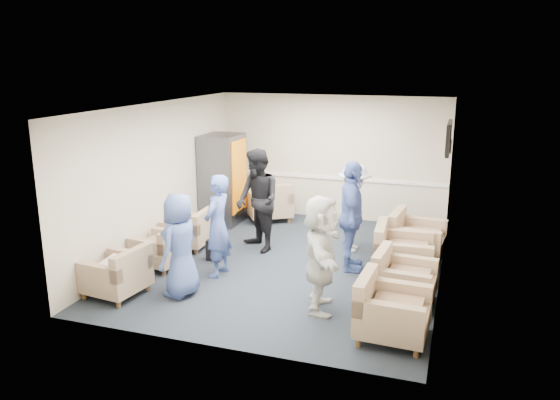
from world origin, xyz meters
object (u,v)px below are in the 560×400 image
(armchair_right_midfar, at_px, (400,255))
(person_back_right, at_px, (354,208))
(armchair_left_near, at_px, (118,275))
(armchair_right_midnear, at_px, (401,281))
(armchair_right_far, at_px, (414,239))
(armchair_corner, at_px, (269,204))
(person_back_left, at_px, (258,201))
(vending_machine, at_px, (223,179))
(person_mid_right, at_px, (351,217))
(person_front_right, at_px, (321,254))
(person_front_left, at_px, (180,245))
(person_mid_left, at_px, (217,226))
(armchair_left_far, at_px, (190,232))
(armchair_left_mid, at_px, (162,250))
(armchair_right_near, at_px, (388,313))

(armchair_right_midfar, bearing_deg, person_back_right, 40.90)
(armchair_left_near, bearing_deg, armchair_right_midfar, 125.68)
(armchair_right_midnear, height_order, armchair_right_far, armchair_right_far)
(armchair_corner, distance_m, person_back_left, 2.01)
(armchair_right_far, relative_size, person_back_right, 0.61)
(armchair_left_near, height_order, armchair_right_midnear, armchair_right_midnear)
(armchair_left_near, relative_size, armchair_right_midfar, 0.93)
(armchair_left_near, relative_size, vending_machine, 0.47)
(armchair_right_midfar, distance_m, person_back_right, 1.44)
(person_mid_right, distance_m, person_front_right, 1.62)
(person_front_left, xyz_separation_m, person_mid_left, (0.20, 0.88, 0.06))
(person_mid_left, relative_size, person_mid_right, 0.91)
(armchair_left_far, xyz_separation_m, person_back_left, (1.25, 0.29, 0.63))
(armchair_right_midnear, xyz_separation_m, person_mid_left, (-2.94, 0.13, 0.51))
(armchair_corner, distance_m, person_mid_right, 3.28)
(person_front_right, bearing_deg, person_back_left, 27.41)
(armchair_left_near, height_order, armchair_corner, armchair_corner)
(armchair_right_midfar, relative_size, person_front_left, 0.62)
(person_back_left, xyz_separation_m, person_mid_right, (1.81, -0.44, -0.02))
(armchair_corner, height_order, person_front_left, person_front_left)
(armchair_right_far, xyz_separation_m, person_front_left, (-3.16, -2.66, 0.42))
(vending_machine, relative_size, person_mid_right, 1.03)
(armchair_right_far, relative_size, vending_machine, 0.52)
(armchair_left_far, xyz_separation_m, armchair_right_midfar, (3.87, -0.16, 0.06))
(armchair_left_far, relative_size, person_front_left, 0.51)
(armchair_left_mid, xyz_separation_m, vending_machine, (-0.09, 2.73, 0.65))
(armchair_left_far, xyz_separation_m, person_back_right, (2.92, 0.82, 0.50))
(armchair_right_far, height_order, person_mid_left, person_mid_left)
(vending_machine, bearing_deg, armchair_right_midnear, -35.24)
(armchair_right_near, bearing_deg, person_back_left, 49.37)
(person_mid_left, height_order, person_back_left, person_back_left)
(armchair_left_mid, distance_m, armchair_right_near, 4.15)
(armchair_right_midnear, distance_m, person_front_right, 1.30)
(armchair_right_midnear, relative_size, person_mid_right, 0.48)
(armchair_left_mid, bearing_deg, armchair_right_midnear, 95.31)
(armchair_left_far, bearing_deg, armchair_left_mid, -1.62)
(armchair_right_midnear, bearing_deg, armchair_corner, 48.26)
(person_back_right, bearing_deg, vending_machine, 73.51)
(armchair_right_near, relative_size, person_front_left, 0.58)
(armchair_right_midnear, distance_m, person_mid_left, 2.99)
(armchair_right_near, bearing_deg, person_mid_right, 25.90)
(armchair_left_near, distance_m, armchair_left_mid, 1.23)
(armchair_left_near, xyz_separation_m, armchair_left_far, (0.01, 2.27, -0.01))
(armchair_corner, distance_m, person_front_right, 4.51)
(armchair_right_midfar, height_order, person_mid_left, person_mid_left)
(armchair_left_far, distance_m, armchair_right_far, 4.08)
(armchair_left_far, xyz_separation_m, vending_machine, (-0.08, 1.70, 0.65))
(armchair_right_midnear, bearing_deg, vending_machine, 59.34)
(armchair_right_midfar, height_order, vending_machine, vending_machine)
(vending_machine, height_order, person_mid_right, vending_machine)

